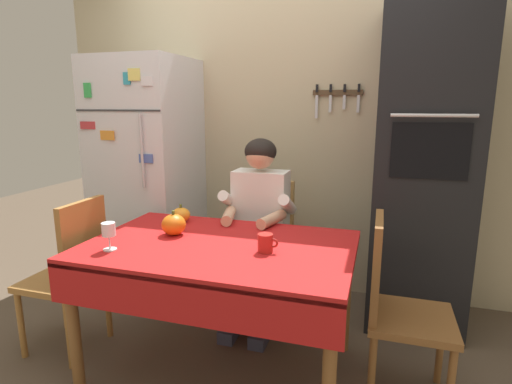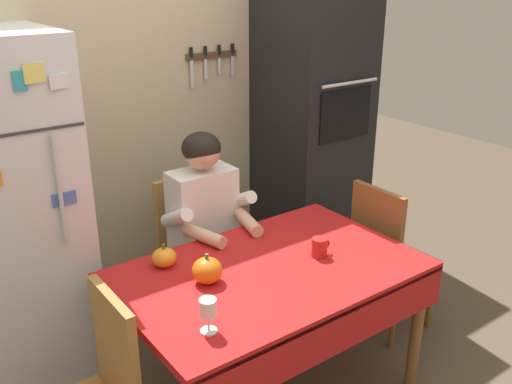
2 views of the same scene
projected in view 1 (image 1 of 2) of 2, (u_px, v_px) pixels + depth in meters
ground_plane at (215, 378)px, 2.21m from camera, size 10.00×10.00×0.00m
back_wall_assembly at (285, 125)px, 3.18m from camera, size 3.70×0.13×2.60m
refrigerator at (149, 177)px, 3.19m from camera, size 0.68×0.71×1.80m
wall_oven at (423, 169)px, 2.61m from camera, size 0.60×0.64×2.10m
dining_table at (218, 260)px, 2.14m from camera, size 1.40×0.90×0.74m
chair_behind_person at (266, 240)px, 2.90m from camera, size 0.40×0.40×0.93m
seated_person at (258, 216)px, 2.68m from camera, size 0.47×0.55×1.25m
chair_left_side at (72, 270)px, 2.38m from camera, size 0.40×0.40×0.93m
chair_right_side at (396, 302)px, 1.99m from camera, size 0.40×0.40×0.93m
coffee_mug at (266, 243)px, 2.01m from camera, size 0.10×0.08×0.09m
wine_glass at (109, 231)px, 2.03m from camera, size 0.07×0.07×0.14m
pumpkin_large at (181, 215)px, 2.53m from camera, size 0.11×0.11×0.11m
pumpkin_medium at (174, 225)px, 2.27m from camera, size 0.14×0.14×0.14m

